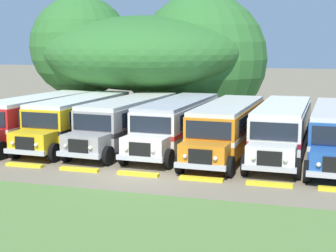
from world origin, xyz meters
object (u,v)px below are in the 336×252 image
Objects in this scene: parked_bus_slot_1 at (79,118)px; parked_bus_slot_2 at (128,120)px; broad_shade_tree at (157,55)px; parked_bus_slot_3 at (177,122)px; parked_bus_slot_0 at (37,117)px; parked_bus_slot_4 at (228,126)px; parked_bus_slot_5 at (282,127)px.

parked_bus_slot_1 is 3.15m from parked_bus_slot_2.
parked_bus_slot_1 is at bearing -98.68° from broad_shade_tree.
parked_bus_slot_3 is at bearing -65.67° from broad_shade_tree.
parked_bus_slot_0 is 1.01× the size of parked_bus_slot_1.
parked_bus_slot_1 is 11.09m from broad_shade_tree.
parked_bus_slot_1 is 0.99× the size of parked_bus_slot_2.
parked_bus_slot_5 is at bearing 101.85° from parked_bus_slot_4.
broad_shade_tree reaches higher than parked_bus_slot_0.
parked_bus_slot_1 is at bearing -82.96° from parked_bus_slot_2.
parked_bus_slot_2 is 1.01× the size of parked_bus_slot_5.
parked_bus_slot_4 is (6.08, -0.57, 0.00)m from parked_bus_slot_2.
parked_bus_slot_0 is 0.62× the size of broad_shade_tree.
parked_bus_slot_0 is 14.93m from parked_bus_slot_5.
broad_shade_tree reaches higher than parked_bus_slot_2.
broad_shade_tree is (-7.65, 10.79, 3.61)m from parked_bus_slot_4.
parked_bus_slot_3 is at bearing 97.65° from parked_bus_slot_2.
parked_bus_slot_4 is 1.00× the size of parked_bus_slot_5.
parked_bus_slot_5 is 0.61× the size of broad_shade_tree.
parked_bus_slot_0 is at bearing -81.21° from parked_bus_slot_2.
parked_bus_slot_1 and parked_bus_slot_5 have the same top height.
parked_bus_slot_5 is at bearing 94.10° from parked_bus_slot_2.
parked_bus_slot_3 is (6.13, 0.31, 0.00)m from parked_bus_slot_1.
parked_bus_slot_5 is (12.15, 0.09, 0.00)m from parked_bus_slot_1.
parked_bus_slot_1 is 0.62× the size of broad_shade_tree.
parked_bus_slot_1 is at bearing -90.73° from parked_bus_slot_4.
broad_shade_tree reaches higher than parked_bus_slot_1.
parked_bus_slot_2 is 6.11m from parked_bus_slot_4.
parked_bus_slot_2 is (5.93, 0.45, 0.00)m from parked_bus_slot_0.
broad_shade_tree reaches higher than parked_bus_slot_4.
parked_bus_slot_0 is 1.01× the size of parked_bus_slot_5.
parked_bus_slot_3 is at bearing 98.60° from parked_bus_slot_0.
parked_bus_slot_0 and parked_bus_slot_2 have the same top height.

